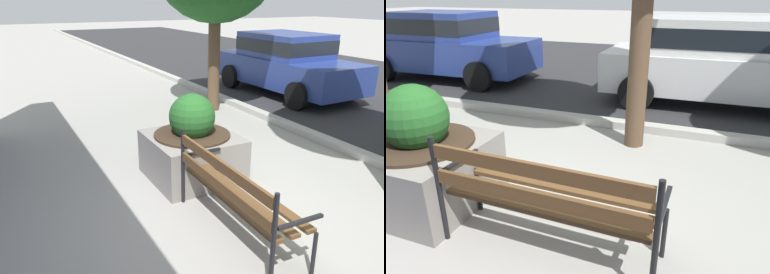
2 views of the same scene
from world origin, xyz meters
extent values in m
plane|color=#9E9B93|center=(0.00, 0.00, 0.00)|extent=(80.00, 80.00, 0.00)
cube|color=brown|center=(0.18, -0.15, 0.45)|extent=(1.70, 0.14, 0.04)
cube|color=brown|center=(0.19, 0.03, 0.45)|extent=(1.70, 0.14, 0.04)
cube|color=brown|center=(0.19, 0.21, 0.45)|extent=(1.70, 0.14, 0.04)
cube|color=brown|center=(0.18, -0.24, 0.62)|extent=(1.70, 0.07, 0.11)
cube|color=brown|center=(0.18, -0.24, 0.84)|extent=(1.70, 0.07, 0.11)
cylinder|color=black|center=(-0.69, 0.25, 0.23)|extent=(0.04, 0.04, 0.45)
cylinder|color=black|center=(-0.70, -0.22, 0.47)|extent=(0.04, 0.04, 0.95)
cube|color=black|center=(-0.69, 0.05, 0.62)|extent=(0.05, 0.48, 0.03)
cylinder|color=black|center=(1.07, 0.22, 0.23)|extent=(0.04, 0.04, 0.45)
cylinder|color=black|center=(1.06, -0.25, 0.47)|extent=(0.04, 0.04, 0.95)
cube|color=black|center=(1.07, 0.02, 0.62)|extent=(0.05, 0.48, 0.03)
cube|color=gray|center=(-1.29, 0.21, 0.31)|extent=(1.16, 1.16, 0.62)
cylinder|color=#38281C|center=(-1.29, 0.21, 0.64)|extent=(1.05, 1.05, 0.03)
sphere|color=#235B23|center=(-1.29, 0.21, 0.89)|extent=(0.63, 0.63, 0.63)
cylinder|color=brown|center=(-4.23, 2.28, 1.14)|extent=(0.26, 0.26, 2.29)
cube|color=navy|center=(-4.70, 4.78, 0.61)|extent=(4.14, 1.79, 0.70)
cube|color=navy|center=(-4.85, 4.78, 1.26)|extent=(2.17, 1.61, 0.60)
cube|color=black|center=(-4.85, 4.78, 1.26)|extent=(2.18, 1.63, 0.33)
cylinder|color=black|center=(-3.39, 5.66, 0.32)|extent=(0.64, 0.23, 0.64)
cylinder|color=black|center=(-3.35, 3.97, 0.32)|extent=(0.64, 0.23, 0.64)
cylinder|color=black|center=(-6.06, 5.60, 0.32)|extent=(0.64, 0.23, 0.64)
cylinder|color=black|center=(-6.02, 3.90, 0.32)|extent=(0.64, 0.23, 0.64)
camera|label=1|loc=(3.17, -2.10, 2.39)|focal=36.42mm
camera|label=2|loc=(1.24, -2.10, 1.97)|focal=32.56mm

